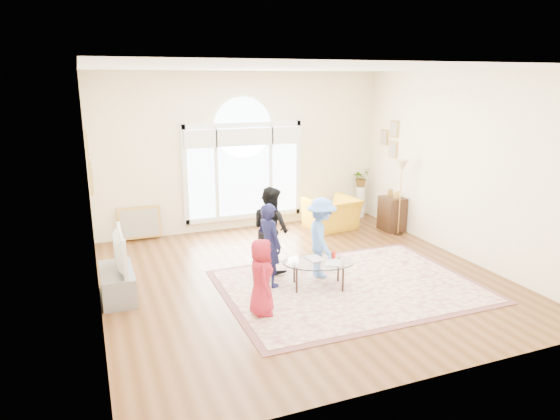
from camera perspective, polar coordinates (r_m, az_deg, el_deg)
name	(u,v)px	position (r m, az deg, el deg)	size (l,w,h in m)	color
ground	(301,278)	(7.98, 2.46, -7.73)	(6.00, 6.00, 0.00)	#522F12
room_shell	(246,155)	(10.13, -3.92, 6.33)	(6.00, 6.00, 6.00)	#FDF1C3
area_rug	(350,286)	(7.71, 7.98, -8.60)	(3.60, 2.60, 0.02)	beige
rug_border	(350,286)	(7.71, 7.98, -8.63)	(3.80, 2.80, 0.01)	brown
tv_console	(118,284)	(7.58, -18.07, -8.00)	(0.45, 1.00, 0.42)	gray
television	(115,251)	(7.41, -18.31, -4.46)	(0.16, 0.99, 0.57)	black
coffee_table	(318,263)	(7.47, 4.40, -6.05)	(1.23, 0.98, 0.54)	silver
armchair	(332,214)	(10.44, 5.96, -0.43)	(1.00, 0.88, 0.65)	yellow
side_cabinet	(392,214)	(10.55, 12.68, -0.42)	(0.40, 0.50, 0.70)	black
floor_lamp	(402,172)	(10.09, 13.74, 4.26)	(0.28, 0.28, 1.51)	black
plant_pedestal	(360,202)	(11.45, 9.13, 0.95)	(0.20, 0.20, 0.70)	white
potted_plant	(361,177)	(11.33, 9.25, 3.69)	(0.37, 0.32, 0.41)	#33722D
leaning_picture	(141,240)	(10.13, -15.60, -3.30)	(0.80, 0.05, 0.62)	tan
child_red	(261,277)	(6.59, -2.14, -7.65)	(0.51, 0.33, 1.04)	#B31D30
child_navy	(269,245)	(7.44, -1.23, -4.00)	(0.47, 0.31, 1.28)	#13153C
child_black	(271,229)	(8.01, -1.05, -2.18)	(0.68, 0.53, 1.39)	black
child_blue	(321,238)	(7.80, 4.74, -3.16)	(0.82, 0.47, 1.27)	#5E97F2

